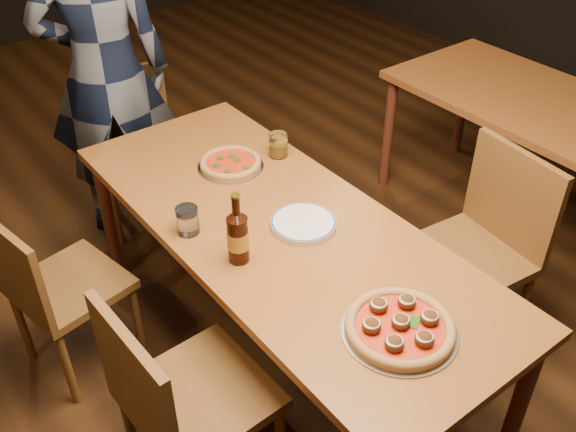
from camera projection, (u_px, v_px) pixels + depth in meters
ground at (281, 356)px, 2.90m from camera, size 9.00×9.00×0.00m
table_main at (280, 239)px, 2.50m from camera, size 0.80×2.00×0.75m
table_right at (576, 130)px, 3.20m from camera, size 0.80×2.00×0.75m
chair_main_nw at (199, 394)px, 2.15m from camera, size 0.46×0.46×0.96m
chair_main_sw at (70, 284)px, 2.64m from camera, size 0.48×0.48×0.87m
chair_main_e at (465, 257)px, 2.70m from camera, size 0.51×0.51×0.98m
chair_end at (138, 151)px, 3.47m from camera, size 0.53×0.53×0.90m
pizza_meatball at (400, 327)px, 1.99m from camera, size 0.37×0.37×0.07m
pizza_margherita at (231, 163)px, 2.77m from camera, size 0.29×0.29×0.04m
plate_stack at (303, 224)px, 2.44m from camera, size 0.25×0.25×0.02m
beer_bottle at (238, 238)px, 2.23m from camera, size 0.08×0.08×0.27m
water_glass at (187, 220)px, 2.39m from camera, size 0.09×0.09×0.11m
amber_glass at (278, 145)px, 2.83m from camera, size 0.08×0.08×0.11m
diner at (105, 73)px, 3.20m from camera, size 0.78×0.66×1.81m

